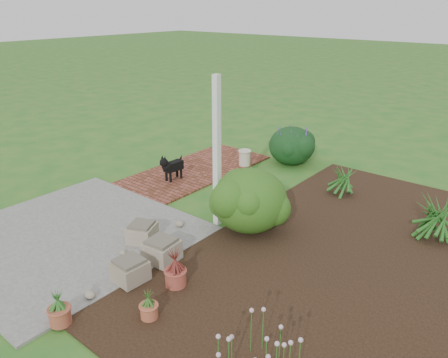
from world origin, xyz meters
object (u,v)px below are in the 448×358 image
Objects in this scene: stone_trough_near at (130,271)px; evergreen_shrub at (250,199)px; cream_ceramic_urn at (245,158)px; black_dog at (172,166)px.

stone_trough_near is 2.26m from evergreen_shrub.
cream_ceramic_urn is at bearing 128.28° from evergreen_shrub.
cream_ceramic_urn is at bearing 72.04° from black_dog.
evergreen_shrub reaches higher than black_dog.
black_dog is at bearing -110.23° from cream_ceramic_urn.
evergreen_shrub is at bearing -12.18° from black_dog.
evergreen_shrub is at bearing 81.19° from stone_trough_near.
evergreen_shrub reaches higher than stone_trough_near.
black_dog is 2.55m from evergreen_shrub.
evergreen_shrub is at bearing -51.72° from cream_ceramic_urn.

